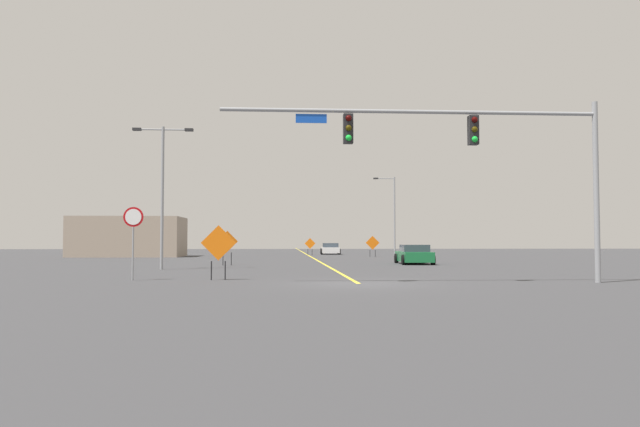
{
  "coord_description": "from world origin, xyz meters",
  "views": [
    {
      "loc": [
        -2.69,
        -21.38,
        1.51
      ],
      "look_at": [
        0.51,
        30.29,
        3.82
      ],
      "focal_mm": 34.26,
      "sensor_mm": 36.0,
      "label": 1
    }
  ],
  "objects_px": {
    "traffic_signal_assembly": "(469,144)",
    "street_lamp_near_right": "(162,184)",
    "stop_sign": "(133,229)",
    "street_lamp_far_right": "(393,212)",
    "construction_sign_left_shoulder": "(373,244)",
    "construction_sign_right_lane": "(227,243)",
    "construction_sign_median_near": "(218,245)",
    "construction_sign_right_shoulder": "(310,244)",
    "car_green_far": "(414,255)",
    "car_white_approaching": "(330,249)"
  },
  "relations": [
    {
      "from": "traffic_signal_assembly",
      "to": "construction_sign_right_lane",
      "type": "xyz_separation_m",
      "value": [
        -10.06,
        16.4,
        -3.64
      ]
    },
    {
      "from": "car_white_approaching",
      "to": "construction_sign_right_shoulder",
      "type": "bearing_deg",
      "value": -123.1
    },
    {
      "from": "construction_sign_right_shoulder",
      "to": "construction_sign_left_shoulder",
      "type": "bearing_deg",
      "value": -50.83
    },
    {
      "from": "traffic_signal_assembly",
      "to": "construction_sign_median_near",
      "type": "xyz_separation_m",
      "value": [
        -9.14,
        2.32,
        -3.66
      ]
    },
    {
      "from": "construction_sign_right_shoulder",
      "to": "car_green_far",
      "type": "distance_m",
      "value": 25.4
    },
    {
      "from": "stop_sign",
      "to": "car_white_approaching",
      "type": "bearing_deg",
      "value": 75.94
    },
    {
      "from": "construction_sign_right_lane",
      "to": "street_lamp_far_right",
      "type": "bearing_deg",
      "value": 56.74
    },
    {
      "from": "stop_sign",
      "to": "traffic_signal_assembly",
      "type": "bearing_deg",
      "value": -10.56
    },
    {
      "from": "stop_sign",
      "to": "construction_sign_right_lane",
      "type": "distance_m",
      "value": 14.3
    },
    {
      "from": "construction_sign_right_lane",
      "to": "car_green_far",
      "type": "bearing_deg",
      "value": 6.85
    },
    {
      "from": "construction_sign_left_shoulder",
      "to": "construction_sign_median_near",
      "type": "bearing_deg",
      "value": -108.15
    },
    {
      "from": "street_lamp_near_right",
      "to": "car_green_far",
      "type": "relative_size",
      "value": 1.66
    },
    {
      "from": "street_lamp_far_right",
      "to": "car_white_approaching",
      "type": "xyz_separation_m",
      "value": [
        -5.55,
        8.17,
        -3.76
      ]
    },
    {
      "from": "car_white_approaching",
      "to": "stop_sign",
      "type": "bearing_deg",
      "value": -104.06
    },
    {
      "from": "stop_sign",
      "to": "car_white_approaching",
      "type": "xyz_separation_m",
      "value": [
        11.02,
        44.01,
        -1.39
      ]
    },
    {
      "from": "construction_sign_left_shoulder",
      "to": "construction_sign_right_lane",
      "type": "height_order",
      "value": "construction_sign_right_lane"
    },
    {
      "from": "stop_sign",
      "to": "construction_sign_left_shoulder",
      "type": "bearing_deg",
      "value": 67.0
    },
    {
      "from": "street_lamp_near_right",
      "to": "construction_sign_median_near",
      "type": "relative_size",
      "value": 3.58
    },
    {
      "from": "street_lamp_near_right",
      "to": "car_green_far",
      "type": "height_order",
      "value": "street_lamp_near_right"
    },
    {
      "from": "street_lamp_far_right",
      "to": "car_white_approaching",
      "type": "bearing_deg",
      "value": 124.2
    },
    {
      "from": "traffic_signal_assembly",
      "to": "construction_sign_median_near",
      "type": "height_order",
      "value": "traffic_signal_assembly"
    },
    {
      "from": "traffic_signal_assembly",
      "to": "construction_sign_left_shoulder",
      "type": "bearing_deg",
      "value": 87.09
    },
    {
      "from": "traffic_signal_assembly",
      "to": "street_lamp_near_right",
      "type": "bearing_deg",
      "value": 139.5
    },
    {
      "from": "construction_sign_right_shoulder",
      "to": "car_green_far",
      "type": "relative_size",
      "value": 0.39
    },
    {
      "from": "stop_sign",
      "to": "construction_sign_median_near",
      "type": "distance_m",
      "value": 3.29
    },
    {
      "from": "street_lamp_far_right",
      "to": "construction_sign_left_shoulder",
      "type": "height_order",
      "value": "street_lamp_far_right"
    },
    {
      "from": "construction_sign_right_lane",
      "to": "traffic_signal_assembly",
      "type": "bearing_deg",
      "value": -58.47
    },
    {
      "from": "street_lamp_far_right",
      "to": "construction_sign_left_shoulder",
      "type": "distance_m",
      "value": 4.6
    },
    {
      "from": "construction_sign_median_near",
      "to": "construction_sign_left_shoulder",
      "type": "distance_m",
      "value": 35.16
    },
    {
      "from": "traffic_signal_assembly",
      "to": "car_green_far",
      "type": "relative_size",
      "value": 3.01
    },
    {
      "from": "traffic_signal_assembly",
      "to": "construction_sign_left_shoulder",
      "type": "relative_size",
      "value": 6.95
    },
    {
      "from": "traffic_signal_assembly",
      "to": "street_lamp_near_right",
      "type": "relative_size",
      "value": 1.81
    },
    {
      "from": "construction_sign_right_shoulder",
      "to": "construction_sign_left_shoulder",
      "type": "xyz_separation_m",
      "value": [
        5.59,
        -6.87,
        0.11
      ]
    },
    {
      "from": "traffic_signal_assembly",
      "to": "stop_sign",
      "type": "distance_m",
      "value": 12.94
    },
    {
      "from": "car_green_far",
      "to": "car_white_approaching",
      "type": "relative_size",
      "value": 0.99
    },
    {
      "from": "construction_sign_left_shoulder",
      "to": "traffic_signal_assembly",
      "type": "bearing_deg",
      "value": -92.91
    },
    {
      "from": "stop_sign",
      "to": "street_lamp_far_right",
      "type": "relative_size",
      "value": 0.36
    },
    {
      "from": "construction_sign_right_shoulder",
      "to": "car_white_approaching",
      "type": "distance_m",
      "value": 4.47
    },
    {
      "from": "construction_sign_median_near",
      "to": "car_white_approaching",
      "type": "relative_size",
      "value": 0.46
    },
    {
      "from": "traffic_signal_assembly",
      "to": "car_white_approaching",
      "type": "height_order",
      "value": "traffic_signal_assembly"
    },
    {
      "from": "stop_sign",
      "to": "street_lamp_near_right",
      "type": "xyz_separation_m",
      "value": [
        -0.63,
        8.8,
        2.51
      ]
    },
    {
      "from": "construction_sign_right_shoulder",
      "to": "street_lamp_far_right",
      "type": "bearing_deg",
      "value": -29.18
    },
    {
      "from": "traffic_signal_assembly",
      "to": "street_lamp_far_right",
      "type": "height_order",
      "value": "street_lamp_far_right"
    },
    {
      "from": "stop_sign",
      "to": "construction_sign_right_shoulder",
      "type": "distance_m",
      "value": 41.21
    },
    {
      "from": "construction_sign_right_shoulder",
      "to": "construction_sign_right_lane",
      "type": "relative_size",
      "value": 0.84
    },
    {
      "from": "traffic_signal_assembly",
      "to": "construction_sign_right_shoulder",
      "type": "xyz_separation_m",
      "value": [
        -3.78,
        42.6,
        -3.88
      ]
    },
    {
      "from": "stop_sign",
      "to": "construction_sign_right_lane",
      "type": "xyz_separation_m",
      "value": [
        2.31,
        14.09,
        -0.61
      ]
    },
    {
      "from": "stop_sign",
      "to": "street_lamp_near_right",
      "type": "distance_m",
      "value": 9.17
    },
    {
      "from": "construction_sign_median_near",
      "to": "street_lamp_near_right",
      "type": "bearing_deg",
      "value": 113.74
    },
    {
      "from": "construction_sign_median_near",
      "to": "car_green_far",
      "type": "xyz_separation_m",
      "value": [
        11.0,
        15.51,
        -0.75
      ]
    }
  ]
}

